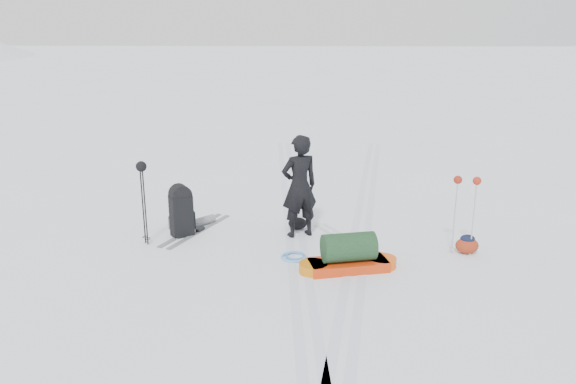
% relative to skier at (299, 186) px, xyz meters
% --- Properties ---
extents(ground, '(200.00, 200.00, 0.00)m').
position_rel_skier_xyz_m(ground, '(-0.04, -0.44, -0.95)').
color(ground, white).
rests_on(ground, ground).
extents(ski_tracks, '(3.38, 17.97, 0.01)m').
position_rel_skier_xyz_m(ski_tracks, '(0.57, 0.44, -0.95)').
color(ski_tracks, silver).
rests_on(ski_tracks, ground).
extents(skier, '(0.82, 0.71, 1.90)m').
position_rel_skier_xyz_m(skier, '(0.00, 0.00, 0.00)').
color(skier, black).
rests_on(skier, ground).
extents(pulk_sled, '(1.67, 0.81, 0.61)m').
position_rel_skier_xyz_m(pulk_sled, '(0.81, -1.48, -0.72)').
color(pulk_sled, red).
rests_on(pulk_sled, ground).
extents(expedition_rucksack, '(0.75, 1.04, 0.98)m').
position_rel_skier_xyz_m(expedition_rucksack, '(-2.14, -0.00, -0.50)').
color(expedition_rucksack, black).
rests_on(expedition_rucksack, ground).
extents(ski_poles_black, '(0.19, 0.19, 1.52)m').
position_rel_skier_xyz_m(ski_poles_black, '(-2.72, -0.50, 0.29)').
color(ski_poles_black, black).
rests_on(ski_poles_black, ground).
extents(ski_poles_silver, '(0.44, 0.19, 1.38)m').
position_rel_skier_xyz_m(ski_poles_silver, '(2.78, -0.79, 0.20)').
color(ski_poles_silver, silver).
rests_on(ski_poles_silver, ground).
extents(touring_skis_grey, '(1.06, 1.95, 0.07)m').
position_rel_skier_xyz_m(touring_skis_grey, '(-1.97, 0.18, -0.94)').
color(touring_skis_grey, gray).
rests_on(touring_skis_grey, ground).
extents(touring_skis_white, '(1.04, 1.61, 0.06)m').
position_rel_skier_xyz_m(touring_skis_white, '(0.81, -0.14, -0.94)').
color(touring_skis_white, silver).
rests_on(touring_skis_white, ground).
extents(rope_coil, '(0.56, 0.56, 0.05)m').
position_rel_skier_xyz_m(rope_coil, '(-0.06, -1.05, -0.93)').
color(rope_coil, '#61AFEC').
rests_on(rope_coil, ground).
extents(small_daypack, '(0.43, 0.34, 0.34)m').
position_rel_skier_xyz_m(small_daypack, '(2.89, -0.74, -0.79)').
color(small_daypack, maroon).
rests_on(small_daypack, ground).
extents(thermos_pair, '(0.16, 0.25, 0.25)m').
position_rel_skier_xyz_m(thermos_pair, '(-2.44, 0.35, -0.83)').
color(thermos_pair, '#525559').
rests_on(thermos_pair, ground).
extents(stuff_sack, '(0.40, 0.32, 0.23)m').
position_rel_skier_xyz_m(stuff_sack, '(-0.03, 0.36, -0.84)').
color(stuff_sack, black).
rests_on(stuff_sack, ground).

